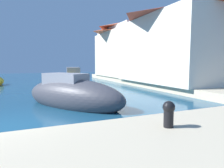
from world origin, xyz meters
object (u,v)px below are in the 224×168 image
moored_boat_0 (72,95)px  mooring_bollard (169,112)px  waterfront_building_annex (128,50)px  waterfront_building_far (130,48)px  waterfront_building_main (177,43)px  quayside_tree (197,41)px  moored_boat_3 (74,82)px

moored_boat_0 → mooring_bollard: 5.85m
waterfront_building_annex → mooring_bollard: (-9.03, -19.28, -2.96)m
mooring_bollard → waterfront_building_far: bearing=64.3°
waterfront_building_main → mooring_bollard: bearing=-131.7°
mooring_bollard → quayside_tree: (9.40, 8.22, 2.95)m
waterfront_building_far → mooring_bollard: size_ratio=14.48×
waterfront_building_annex → mooring_bollard: waterfront_building_annex is taller
waterfront_building_main → waterfront_building_annex: bearing=90.0°
waterfront_building_main → quayside_tree: (0.36, -1.91, -0.05)m
waterfront_building_far → mooring_bollard: bearing=-115.7°
moored_boat_0 → moored_boat_3: (1.59, 6.91, -0.00)m
moored_boat_3 → mooring_bollard: size_ratio=9.43×
moored_boat_3 → waterfront_building_far: size_ratio=0.65×
moored_boat_3 → waterfront_building_annex: bearing=137.5°
moored_boat_3 → quayside_tree: (8.95, -4.42, 3.28)m
moored_boat_0 → moored_boat_3: moored_boat_3 is taller
moored_boat_3 → quayside_tree: quayside_tree is taller
moored_boat_0 → quayside_tree: 11.31m
moored_boat_0 → waterfront_building_annex: waterfront_building_annex is taller
mooring_bollard → waterfront_building_annex: bearing=64.9°
waterfront_building_annex → waterfront_building_main: bearing=-90.0°
moored_boat_0 → quayside_tree: (10.54, 2.49, 3.28)m
moored_boat_0 → waterfront_building_far: waterfront_building_far is taller
moored_boat_0 → moored_boat_3: size_ratio=0.97×
waterfront_building_annex → quayside_tree: size_ratio=1.75×
quayside_tree → moored_boat_0: bearing=-166.7°
waterfront_building_annex → waterfront_building_far: 0.57m
waterfront_building_annex → quayside_tree: 11.07m
moored_boat_3 → mooring_bollard: (-0.45, -12.64, 0.34)m
quayside_tree → waterfront_building_far: bearing=92.0°
moored_boat_3 → mooring_bollard: bearing=7.8°
mooring_bollard → quayside_tree: bearing=41.2°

